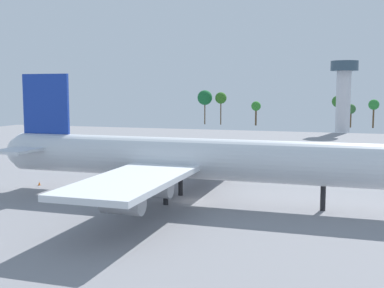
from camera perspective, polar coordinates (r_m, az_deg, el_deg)
name	(u,v)px	position (r m, az deg, el deg)	size (l,w,h in m)	color
ground_plane	(192,201)	(70.53, 0.00, -6.70)	(248.67, 248.67, 0.00)	gray
cargo_airplane	(190,159)	(69.52, -0.28, -1.75)	(62.17, 51.16, 18.40)	silver
pushback_tractor	(120,155)	(111.59, -8.43, -1.32)	(4.85, 3.65, 2.45)	silver
safety_cone_tail	(39,184)	(85.83, -17.43, -4.44)	(0.42, 0.42, 0.60)	orange
control_tower	(344,89)	(193.08, 17.33, 6.20)	(10.12, 10.12, 26.80)	silver
tree_line_backdrop	(304,102)	(219.29, 12.92, 4.78)	(94.26, 6.89, 15.91)	#51381E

